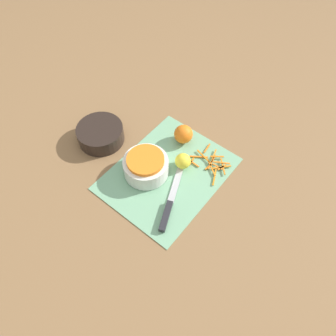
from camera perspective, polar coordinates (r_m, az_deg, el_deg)
ground_plane at (r=1.15m, az=0.00°, el=-1.03°), size 4.00×4.00×0.00m
cutting_board at (r=1.15m, az=0.00°, el=-0.95°), size 0.44×0.35×0.01m
bowl_speckled at (r=1.12m, az=-3.87°, el=0.42°), size 0.16×0.16×0.08m
bowl_dark at (r=1.25m, az=-11.66°, el=5.82°), size 0.17×0.17×0.06m
knife at (r=1.07m, az=0.07°, el=-6.97°), size 0.25×0.13×0.02m
orange_left at (r=1.21m, az=2.70°, el=5.91°), size 0.07×0.07×0.07m
lemon at (r=1.14m, az=2.61°, el=1.23°), size 0.06×0.06×0.06m
peel_pile at (r=1.18m, az=7.57°, el=0.93°), size 0.15×0.15×0.01m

